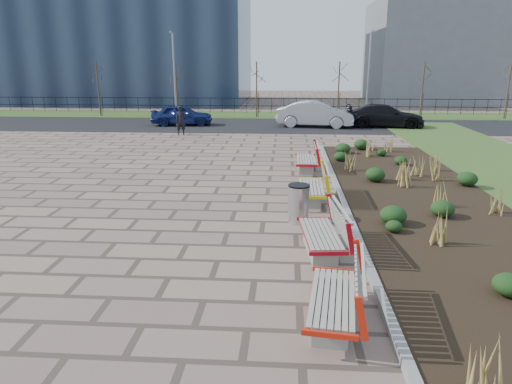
# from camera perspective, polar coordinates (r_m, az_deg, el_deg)

# --- Properties ---
(ground) EXTENTS (120.00, 120.00, 0.00)m
(ground) POSITION_cam_1_polar(r_m,az_deg,el_deg) (9.13, -10.88, -10.49)
(ground) COLOR #836C5A
(ground) RESTS_ON ground
(planting_bed) EXTENTS (4.50, 18.00, 0.10)m
(planting_bed) POSITION_cam_1_polar(r_m,az_deg,el_deg) (14.08, 20.25, -1.44)
(planting_bed) COLOR black
(planting_bed) RESTS_ON ground
(planting_curb) EXTENTS (0.16, 18.00, 0.15)m
(planting_curb) POSITION_cam_1_polar(r_m,az_deg,el_deg) (13.59, 10.80, -1.22)
(planting_curb) COLOR gray
(planting_curb) RESTS_ON ground
(grass_verge_far) EXTENTS (80.00, 5.00, 0.04)m
(grass_verge_far) POSITION_cam_1_polar(r_m,az_deg,el_deg) (36.18, 0.23, 9.61)
(grass_verge_far) COLOR #33511E
(grass_verge_far) RESTS_ON ground
(road) EXTENTS (80.00, 7.00, 0.02)m
(road) POSITION_cam_1_polar(r_m,az_deg,el_deg) (30.24, -0.48, 8.34)
(road) COLOR black
(road) RESTS_ON ground
(bench_a) EXTENTS (1.16, 2.20, 1.00)m
(bench_a) POSITION_cam_1_polar(r_m,az_deg,el_deg) (7.46, 9.56, -12.44)
(bench_a) COLOR red
(bench_a) RESTS_ON ground
(bench_b) EXTENTS (1.10, 2.18, 1.00)m
(bench_b) POSITION_cam_1_polar(r_m,az_deg,el_deg) (9.99, 8.05, -4.84)
(bench_b) COLOR #B70C1B
(bench_b) RESTS_ON ground
(bench_c) EXTENTS (0.93, 2.11, 1.00)m
(bench_c) POSITION_cam_1_polar(r_m,az_deg,el_deg) (13.62, 6.94, 0.86)
(bench_c) COLOR yellow
(bench_c) RESTS_ON ground
(bench_d) EXTENTS (0.92, 2.11, 1.00)m
(bench_d) POSITION_cam_1_polar(r_m,az_deg,el_deg) (17.51, 6.27, 4.27)
(bench_d) COLOR red
(bench_d) RESTS_ON ground
(litter_bin) EXTENTS (0.54, 0.54, 0.98)m
(litter_bin) POSITION_cam_1_polar(r_m,az_deg,el_deg) (11.82, 5.35, -1.48)
(litter_bin) COLOR #B2B2B7
(litter_bin) RESTS_ON ground
(pedestrian) EXTENTS (0.67, 0.52, 1.64)m
(pedestrian) POSITION_cam_1_polar(r_m,az_deg,el_deg) (26.55, -9.38, 8.83)
(pedestrian) COLOR black
(pedestrian) RESTS_ON ground
(car_blue) EXTENTS (4.12, 2.06, 1.35)m
(car_blue) POSITION_cam_1_polar(r_m,az_deg,el_deg) (30.55, -9.26, 9.51)
(car_blue) COLOR navy
(car_blue) RESTS_ON road
(car_silver) EXTENTS (5.03, 2.32, 1.60)m
(car_silver) POSITION_cam_1_polar(r_m,az_deg,el_deg) (29.60, 7.43, 9.62)
(car_silver) COLOR #9B9DA2
(car_silver) RESTS_ON road
(car_black) EXTENTS (5.00, 2.35, 1.41)m
(car_black) POSITION_cam_1_polar(r_m,az_deg,el_deg) (30.43, 15.79, 9.16)
(car_black) COLOR black
(car_black) RESTS_ON road
(tree_a) EXTENTS (1.40, 1.40, 4.00)m
(tree_a) POSITION_cam_1_polar(r_m,az_deg,el_deg) (37.26, -19.10, 12.07)
(tree_a) COLOR #4C3D2D
(tree_a) RESTS_ON grass_verge_far
(tree_b) EXTENTS (1.40, 1.40, 4.00)m
(tree_b) POSITION_cam_1_polar(r_m,az_deg,el_deg) (35.41, -9.89, 12.53)
(tree_b) COLOR #4C3D2D
(tree_b) RESTS_ON grass_verge_far
(tree_c) EXTENTS (1.40, 1.40, 4.00)m
(tree_c) POSITION_cam_1_polar(r_m,az_deg,el_deg) (34.52, 0.08, 12.67)
(tree_c) COLOR #4C3D2D
(tree_c) RESTS_ON grass_verge_far
(tree_d) EXTENTS (1.40, 1.40, 4.00)m
(tree_d) POSITION_cam_1_polar(r_m,az_deg,el_deg) (34.65, 10.27, 12.44)
(tree_d) COLOR #4C3D2D
(tree_d) RESTS_ON grass_verge_far
(tree_e) EXTENTS (1.40, 1.40, 4.00)m
(tree_e) POSITION_cam_1_polar(r_m,az_deg,el_deg) (35.81, 20.06, 11.85)
(tree_e) COLOR #4C3D2D
(tree_e) RESTS_ON grass_verge_far
(tree_f) EXTENTS (1.40, 1.40, 4.00)m
(tree_f) POSITION_cam_1_polar(r_m,az_deg,el_deg) (37.89, 28.96, 11.03)
(tree_f) COLOR #4C3D2D
(tree_f) RESTS_ON grass_verge_far
(lamp_west) EXTENTS (0.24, 0.60, 6.00)m
(lamp_west) POSITION_cam_1_polar(r_m,az_deg,el_deg) (34.88, -10.17, 14.11)
(lamp_west) COLOR gray
(lamp_west) RESTS_ON grass_verge_far
(lamp_east) EXTENTS (0.24, 0.60, 6.00)m
(lamp_east) POSITION_cam_1_polar(r_m,az_deg,el_deg) (34.39, 13.86, 13.88)
(lamp_east) COLOR gray
(lamp_east) RESTS_ON grass_verge_far
(railing_fence) EXTENTS (44.00, 0.10, 1.20)m
(railing_fence) POSITION_cam_1_polar(r_m,az_deg,el_deg) (37.61, 0.38, 10.80)
(railing_fence) COLOR black
(railing_fence) RESTS_ON grass_verge_far
(building_glass) EXTENTS (40.00, 14.00, 15.00)m
(building_glass) POSITION_cam_1_polar(r_m,az_deg,el_deg) (53.78, -24.32, 18.34)
(building_glass) COLOR #192338
(building_glass) RESTS_ON ground
(building_grey) EXTENTS (18.00, 12.00, 10.00)m
(building_grey) POSITION_cam_1_polar(r_m,az_deg,el_deg) (52.97, 24.34, 15.67)
(building_grey) COLOR slate
(building_grey) RESTS_ON ground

